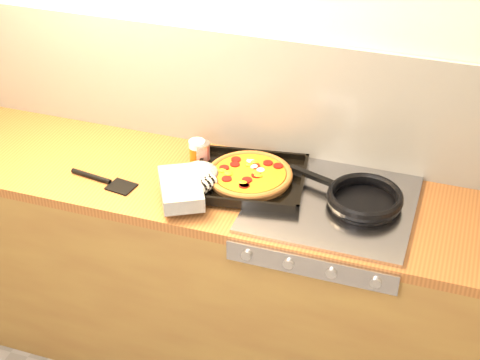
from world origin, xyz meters
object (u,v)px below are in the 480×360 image
(tomato_can, at_px, (201,154))
(juice_glass, at_px, (197,152))
(frying_pan, at_px, (363,198))
(pizza_on_tray, at_px, (231,178))

(tomato_can, xyz_separation_m, juice_glass, (-0.02, -0.00, 0.01))
(juice_glass, bearing_deg, tomato_can, 14.61)
(frying_pan, xyz_separation_m, juice_glass, (-0.68, 0.08, 0.01))
(tomato_can, height_order, juice_glass, juice_glass)
(juice_glass, bearing_deg, pizza_on_tray, -32.76)
(pizza_on_tray, height_order, juice_glass, juice_glass)
(pizza_on_tray, relative_size, tomato_can, 5.71)
(frying_pan, distance_m, juice_glass, 0.69)
(frying_pan, bearing_deg, tomato_can, 172.51)
(tomato_can, distance_m, juice_glass, 0.02)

